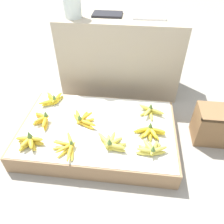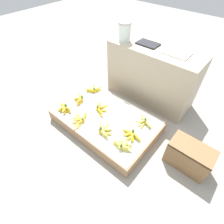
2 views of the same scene
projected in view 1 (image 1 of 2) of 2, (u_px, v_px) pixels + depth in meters
The scene contains 16 objects.
ground_plane at pixel (99, 139), 1.76m from camera, with size 10.00×10.00×0.00m, color gray.
display_platform at pixel (98, 133), 1.71m from camera, with size 1.17×0.75×0.15m.
back_vendor_table at pixel (120, 55), 2.10m from camera, with size 1.11×0.45×0.72m.
wooden_crate at pixel (221, 125), 1.67m from camera, with size 0.40×0.22×0.29m.
banana_bunch_front_left at pixel (30, 141), 1.49m from camera, with size 0.20×0.13×0.11m.
banana_bunch_front_midleft at pixel (67, 146), 1.48m from camera, with size 0.18×0.28×0.08m.
banana_bunch_front_midright at pixel (112, 143), 1.49m from camera, with size 0.22×0.16×0.10m.
banana_bunch_front_right at pixel (151, 150), 1.45m from camera, with size 0.21×0.15×0.10m.
banana_bunch_middle_left at pixel (43, 119), 1.67m from camera, with size 0.15×0.18×0.10m.
banana_bunch_middle_midleft at pixel (83, 119), 1.68m from camera, with size 0.22×0.21×0.09m.
banana_bunch_middle_right at pixel (150, 132), 1.57m from camera, with size 0.24×0.13×0.10m.
banana_bunch_back_left at pixel (53, 100), 1.86m from camera, with size 0.18×0.19×0.10m.
banana_bunch_back_right at pixel (150, 111), 1.75m from camera, with size 0.21×0.20×0.10m.
glass_jar at pixel (72, 4), 1.76m from camera, with size 0.15×0.15×0.21m.
foam_tray_white at pixel (149, 15), 1.85m from camera, with size 0.28×0.21×0.02m.
foam_tray_dark at pixel (107, 14), 1.87m from camera, with size 0.25×0.17×0.02m.
Camera 1 is at (0.25, -1.16, 1.31)m, focal length 35.00 mm.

